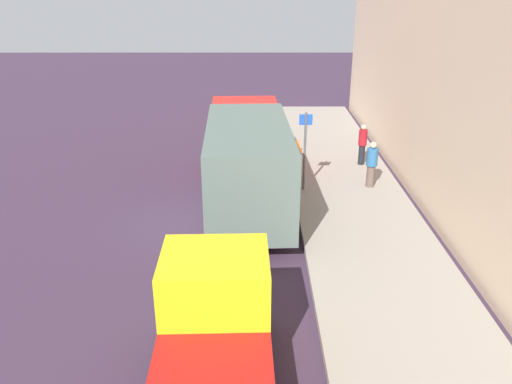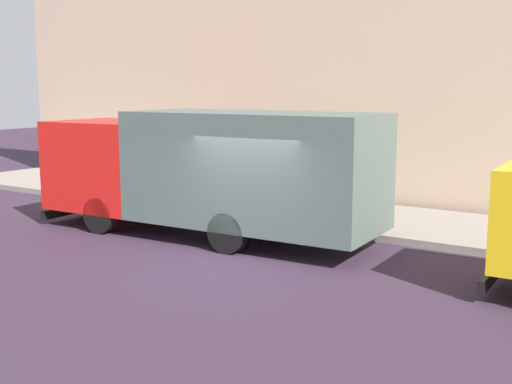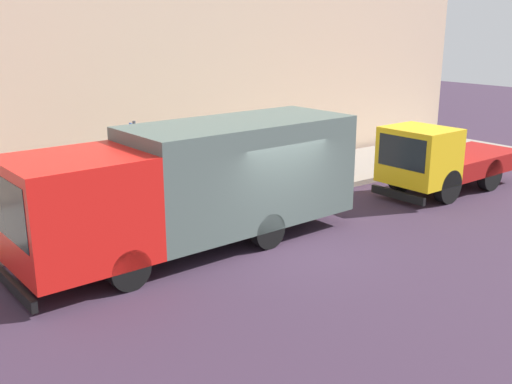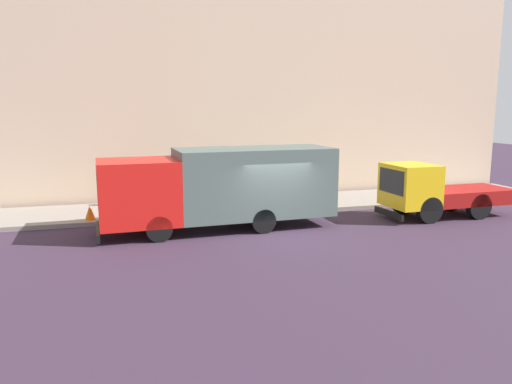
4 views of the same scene
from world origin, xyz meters
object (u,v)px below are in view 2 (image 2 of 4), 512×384
Objects in this scene: traffic_cone_orange at (125,189)px; street_sign_post at (234,153)px; pedestrian_standing at (272,171)px; large_utility_truck at (208,168)px; pedestrian_walking at (212,165)px.

street_sign_post is at bearing -91.24° from traffic_cone_orange.
pedestrian_standing is at bearing -59.20° from traffic_cone_orange.
large_utility_truck is 5.54m from pedestrian_walking.
traffic_cone_orange is (-2.29, 3.84, -0.57)m from pedestrian_standing.
pedestrian_standing reaches higher than traffic_cone_orange.
pedestrian_walking is 2.35m from pedestrian_standing.
pedestrian_standing is at bearing 4.14° from pedestrian_walking.
pedestrian_standing is (-0.13, -2.35, 0.00)m from pedestrian_walking.
street_sign_post is (-2.38, -0.26, 0.74)m from pedestrian_standing.
large_utility_truck is 4.45m from pedestrian_standing.
street_sign_post reaches higher than pedestrian_walking.
large_utility_truck is at bearing -113.31° from traffic_cone_orange.
pedestrian_walking is 3.69m from street_sign_post.
large_utility_truck is at bearing -162.23° from street_sign_post.
large_utility_truck is 5.27m from traffic_cone_orange.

